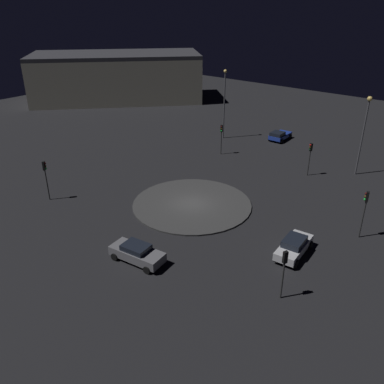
{
  "coord_description": "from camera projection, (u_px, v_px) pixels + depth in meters",
  "views": [
    {
      "loc": [
        27.58,
        22.7,
        18.88
      ],
      "look_at": [
        0.0,
        0.0,
        1.43
      ],
      "focal_mm": 37.51,
      "sensor_mm": 36.0,
      "label": 1
    }
  ],
  "objects": [
    {
      "name": "ground_plane",
      "position": [
        192.0,
        205.0,
        40.38
      ],
      "size": [
        118.39,
        118.39,
        0.0
      ],
      "primitive_type": "plane",
      "color": "black"
    },
    {
      "name": "roundabout_island",
      "position": [
        192.0,
        204.0,
        40.35
      ],
      "size": [
        11.93,
        11.93,
        0.16
      ],
      "primitive_type": "cylinder",
      "color": "#383838",
      "rests_on": "ground_plane"
    },
    {
      "name": "car_blue",
      "position": [
        280.0,
        135.0,
        58.22
      ],
      "size": [
        3.95,
        2.2,
        1.39
      ],
      "rotation": [
        0.0,
        0.0,
        3.17
      ],
      "color": "#1E38A5",
      "rests_on": "ground_plane"
    },
    {
      "name": "car_grey",
      "position": [
        137.0,
        253.0,
        31.47
      ],
      "size": [
        2.45,
        4.67,
        1.49
      ],
      "rotation": [
        0.0,
        0.0,
        -1.44
      ],
      "color": "slate",
      "rests_on": "ground_plane"
    },
    {
      "name": "car_silver",
      "position": [
        294.0,
        246.0,
        32.26
      ],
      "size": [
        4.53,
        2.25,
        1.53
      ],
      "rotation": [
        0.0,
        0.0,
        0.09
      ],
      "color": "silver",
      "rests_on": "ground_plane"
    },
    {
      "name": "traffic_light_west",
      "position": [
        310.0,
        153.0,
        45.81
      ],
      "size": [
        0.39,
        0.36,
        3.94
      ],
      "rotation": [
        0.0,
        0.0,
        -0.38
      ],
      "color": "#2D2D2D",
      "rests_on": "ground_plane"
    },
    {
      "name": "traffic_light_north",
      "position": [
        365.0,
        206.0,
        33.6
      ],
      "size": [
        0.35,
        0.39,
        4.39
      ],
      "rotation": [
        0.0,
        0.0,
        -1.28
      ],
      "color": "#2D2D2D",
      "rests_on": "ground_plane"
    },
    {
      "name": "traffic_light_southeast",
      "position": [
        45.0,
        173.0,
        40.11
      ],
      "size": [
        0.37,
        0.39,
        4.2
      ],
      "rotation": [
        0.0,
        0.0,
        2.18
      ],
      "color": "#2D2D2D",
      "rests_on": "ground_plane"
    },
    {
      "name": "traffic_light_southwest",
      "position": [
        221.0,
        134.0,
        52.1
      ],
      "size": [
        0.39,
        0.36,
        3.99
      ],
      "rotation": [
        0.0,
        0.0,
        0.43
      ],
      "color": "#2D2D2D",
      "rests_on": "ground_plane"
    },
    {
      "name": "traffic_light_northeast",
      "position": [
        284.0,
        265.0,
        26.73
      ],
      "size": [
        0.37,
        0.4,
        3.87
      ],
      "rotation": [
        0.0,
        0.0,
        -2.04
      ],
      "color": "#2D2D2D",
      "rests_on": "ground_plane"
    },
    {
      "name": "streetlamp_northwest",
      "position": [
        365.0,
        124.0,
        44.72
      ],
      "size": [
        0.55,
        0.55,
        9.18
      ],
      "color": "#4C4C51",
      "rests_on": "ground_plane"
    },
    {
      "name": "streetlamp_southwest",
      "position": [
        224.0,
        98.0,
        56.87
      ],
      "size": [
        0.47,
        0.47,
        9.85
      ],
      "color": "#4C4C51",
      "rests_on": "ground_plane"
    },
    {
      "name": "store_building",
      "position": [
        117.0,
        77.0,
        79.5
      ],
      "size": [
        32.66,
        31.71,
        9.05
      ],
      "rotation": [
        0.0,
        0.0,
        5.53
      ],
      "color": "#B7B299",
      "rests_on": "ground_plane"
    }
  ]
}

